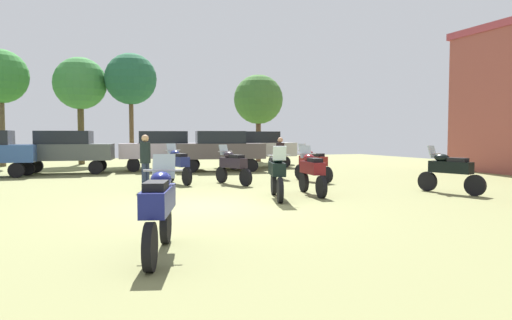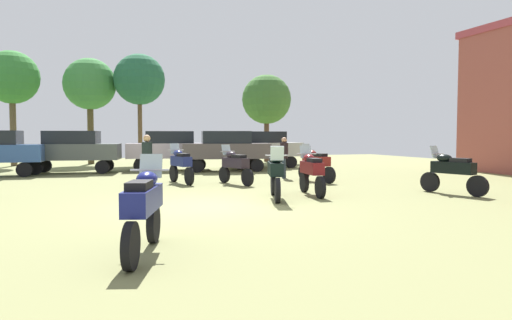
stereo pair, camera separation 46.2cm
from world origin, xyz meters
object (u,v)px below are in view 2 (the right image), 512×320
Objects in this scene: motorcycle_6 at (235,165)px; car_1 at (169,147)px; motorcycle_9 at (181,164)px; motorcycle_11 at (312,171)px; motorcycle_8 at (143,206)px; tree_1 at (90,85)px; person_1 at (284,154)px; car_2 at (226,148)px; car_5 at (262,147)px; motorcycle_3 at (316,163)px; tree_5 at (12,78)px; motorcycle_5 at (275,173)px; motorcycle_10 at (452,171)px; tree_6 at (267,100)px; person_2 at (147,157)px; tree_4 at (139,80)px; car_4 at (72,148)px.

motorcycle_6 is 0.46× the size of car_1.
motorcycle_11 is (3.13, -4.60, -0.01)m from motorcycle_9.
motorcycle_8 is 23.73m from tree_1.
person_1 is 15.46m from tree_1.
car_5 is (2.50, 1.65, 0.00)m from car_2.
motorcycle_3 is 0.48× the size of car_2.
motorcycle_3 is at bearing -47.85° from tree_5.
motorcycle_11 is at bearing -170.30° from car_2.
tree_5 reaches higher than motorcycle_6.
motorcycle_10 is (5.46, -0.81, -0.02)m from motorcycle_5.
motorcycle_9 is 0.36× the size of tree_6.
motorcycle_10 reaches higher than motorcycle_6.
car_1 is 1.03× the size of car_5.
car_2 is at bearing -115.19° from car_1.
motorcycle_9 reaches higher than motorcycle_10.
motorcycle_5 is 4.76m from person_2.
tree_1 reaches higher than motorcycle_6.
car_1 reaches higher than motorcycle_9.
motorcycle_9 is 13.18m from tree_4.
motorcycle_5 is 6.37m from motorcycle_8.
tree_5 reaches higher than car_5.
motorcycle_9 is 15.53m from tree_5.
motorcycle_3 is 3.23m from motorcycle_6.
car_1 is at bearing -66.62° from motorcycle_5.
tree_6 is at bearing -5.97° from tree_1.
tree_5 is at bearing 110.96° from motorcycle_10.
tree_4 is at bearing -21.60° from car_4.
tree_4 is (-0.95, 5.72, 4.06)m from car_1.
motorcycle_6 is 0.47× the size of car_5.
motorcycle_11 is 0.47× the size of car_4.
tree_5 reaches higher than car_2.
tree_4 reaches higher than car_4.
person_2 is 16.90m from tree_6.
motorcycle_8 is 22.83m from tree_4.
motorcycle_8 is at bearing 179.35° from person_1.
car_2 is 0.68× the size of tree_5.
tree_6 reaches higher than motorcycle_10.
car_4 reaches higher than motorcycle_10.
tree_4 is (2.93, -1.02, 0.30)m from tree_1.
motorcycle_8 is (-4.07, -4.90, -0.01)m from motorcycle_5.
motorcycle_5 reaches higher than motorcycle_6.
motorcycle_6 is 3.86m from motorcycle_11.
car_4 is 2.51× the size of person_2.
motorcycle_9 is at bearing 158.06° from car_2.
person_1 reaches higher than motorcycle_9.
tree_4 is 1.16× the size of tree_6.
motorcycle_9 is 0.48× the size of car_1.
car_5 reaches higher than motorcycle_5.
motorcycle_6 is 9.85m from motorcycle_8.
motorcycle_11 is (5.41, 5.33, -0.01)m from motorcycle_8.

